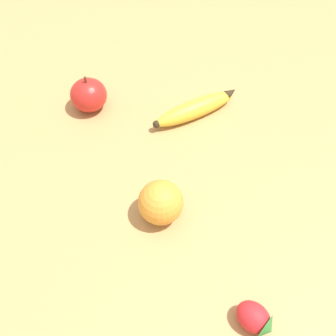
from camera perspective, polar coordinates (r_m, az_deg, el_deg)
ground_plane at (r=0.74m, az=-7.89°, el=0.91°), size 3.00×3.00×0.00m
banana at (r=0.80m, az=4.07°, el=8.62°), size 0.14×0.17×0.04m
orange at (r=0.64m, az=-1.07°, el=-5.02°), size 0.07×0.07×0.07m
strawberry at (r=0.59m, az=12.61°, el=-20.60°), size 0.06×0.07×0.04m
apple at (r=0.82m, az=-11.45°, el=10.35°), size 0.07×0.07×0.08m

